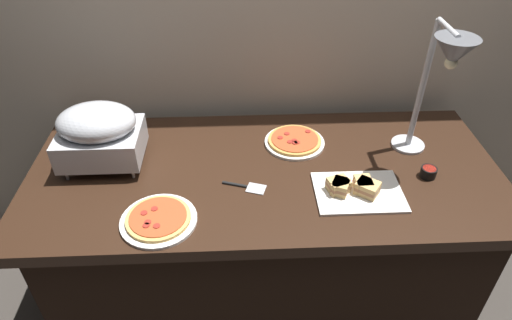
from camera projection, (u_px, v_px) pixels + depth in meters
name	position (u px, v px, depth m)	size (l,w,h in m)	color
ground_plane	(263.00, 287.00, 2.26)	(8.00, 8.00, 0.00)	#38332D
back_wall	(259.00, 18.00, 1.93)	(4.40, 0.04, 2.40)	#B7A893
buffet_table	(264.00, 234.00, 2.03)	(1.90, 0.84, 0.76)	black
chafing_dish	(99.00, 133.00, 1.74)	(0.32, 0.25, 0.26)	#B7BABF
heat_lamp	(445.00, 65.00, 1.56)	(0.15, 0.31, 0.56)	#B7BABF
pizza_plate_front	(295.00, 141.00, 1.94)	(0.26, 0.26, 0.03)	white
pizza_plate_center	(158.00, 219.00, 1.56)	(0.27, 0.27, 0.03)	white
sandwich_platter	(355.00, 189.00, 1.67)	(0.33, 0.24, 0.06)	white
sauce_cup_near	(428.00, 172.00, 1.75)	(0.06, 0.06, 0.04)	black
serving_spatula	(246.00, 187.00, 1.71)	(0.17, 0.09, 0.01)	#B7BABF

